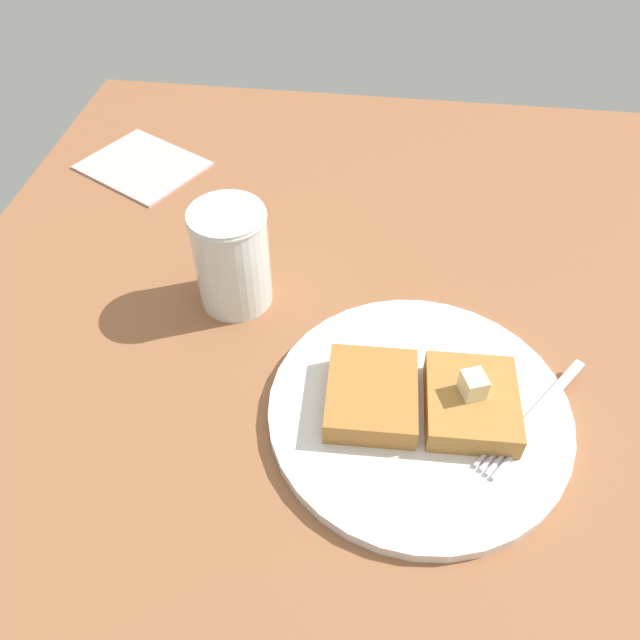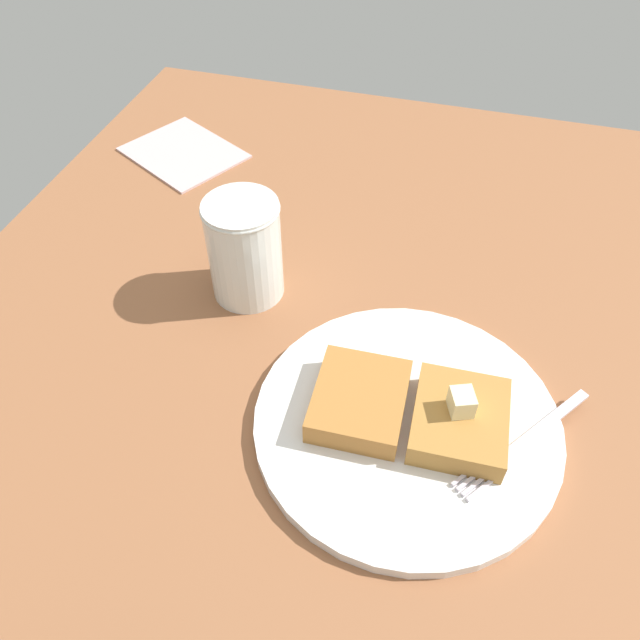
{
  "view_description": "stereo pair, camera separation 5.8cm",
  "coord_description": "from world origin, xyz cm",
  "px_view_note": "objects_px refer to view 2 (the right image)",
  "views": [
    {
      "loc": [
        2.15,
        42.54,
        48.98
      ],
      "look_at": [
        7.28,
        3.44,
        6.69
      ],
      "focal_mm": 35.0,
      "sensor_mm": 36.0,
      "label": 1
    },
    {
      "loc": [
        -3.5,
        41.37,
        48.98
      ],
      "look_at": [
        7.28,
        3.44,
        6.69
      ],
      "focal_mm": 35.0,
      "sensor_mm": 36.0,
      "label": 2
    }
  ],
  "objects_px": {
    "plate": "(407,422)",
    "syrup_jar": "(245,254)",
    "fork": "(518,447)",
    "napkin": "(184,153)"
  },
  "relations": [
    {
      "from": "plate",
      "to": "syrup_jar",
      "type": "xyz_separation_m",
      "value": [
        0.19,
        -0.13,
        0.04
      ]
    },
    {
      "from": "fork",
      "to": "syrup_jar",
      "type": "relative_size",
      "value": 1.23
    },
    {
      "from": "plate",
      "to": "fork",
      "type": "relative_size",
      "value": 1.96
    },
    {
      "from": "plate",
      "to": "napkin",
      "type": "height_order",
      "value": "plate"
    },
    {
      "from": "plate",
      "to": "napkin",
      "type": "bearing_deg",
      "value": -43.3
    },
    {
      "from": "plate",
      "to": "fork",
      "type": "xyz_separation_m",
      "value": [
        -0.09,
        0.0,
        0.01
      ]
    },
    {
      "from": "plate",
      "to": "napkin",
      "type": "relative_size",
      "value": 1.81
    },
    {
      "from": "plate",
      "to": "syrup_jar",
      "type": "relative_size",
      "value": 2.41
    },
    {
      "from": "napkin",
      "to": "plate",
      "type": "bearing_deg",
      "value": 136.7
    },
    {
      "from": "napkin",
      "to": "syrup_jar",
      "type": "bearing_deg",
      "value": 128.41
    }
  ]
}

